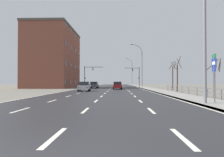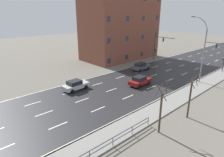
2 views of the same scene
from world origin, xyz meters
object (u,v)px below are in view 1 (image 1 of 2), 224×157
at_px(car_mid_centre, 94,85).
at_px(car_distant, 84,86).
at_px(street_lamp_distant, 132,72).
at_px(traffic_signal_right, 137,74).
at_px(traffic_signal_left, 88,73).
at_px(brick_building, 54,58).
at_px(street_lamp_foreground, 203,30).
at_px(street_lamp_midground, 141,67).
at_px(car_near_right, 117,85).
at_px(highway_sign, 214,72).

bearing_deg(car_mid_centre, car_distant, -88.45).
relative_size(street_lamp_distant, traffic_signal_right, 1.96).
relative_size(traffic_signal_left, brick_building, 0.31).
bearing_deg(car_distant, street_lamp_foreground, -63.74).
relative_size(traffic_signal_right, car_mid_centre, 1.41).
xyz_separation_m(street_lamp_midground, car_distant, (-11.20, -17.39, -4.46)).
bearing_deg(car_near_right, traffic_signal_right, 71.13).
relative_size(street_lamp_foreground, traffic_signal_right, 1.76).
distance_m(highway_sign, car_near_right, 29.23).
relative_size(car_distant, brick_building, 0.21).
relative_size(street_lamp_midground, highway_sign, 3.10).
height_order(traffic_signal_right, car_distant, traffic_signal_right).
height_order(street_lamp_midground, highway_sign, street_lamp_midground).
bearing_deg(highway_sign, street_lamp_foreground, -156.20).
height_order(street_lamp_foreground, highway_sign, street_lamp_foreground).
xyz_separation_m(highway_sign, car_near_right, (-6.81, 28.39, -1.43)).
bearing_deg(street_lamp_foreground, brick_building, 119.16).
xyz_separation_m(street_lamp_distant, traffic_signal_left, (-14.33, -28.94, -1.57)).
relative_size(street_lamp_distant, car_near_right, 2.75).
distance_m(car_mid_centre, brick_building, 14.20).
distance_m(street_lamp_foreground, car_near_right, 29.69).
distance_m(street_lamp_foreground, car_distant, 23.24).
bearing_deg(street_lamp_midground, traffic_signal_right, 91.48).
distance_m(street_lamp_midground, traffic_signal_left, 16.60).
distance_m(street_lamp_distant, traffic_signal_left, 32.33).
bearing_deg(traffic_signal_right, car_near_right, -106.93).
height_order(street_lamp_foreground, street_lamp_distant, street_lamp_distant).
height_order(street_lamp_foreground, street_lamp_midground, street_lamp_midground).
relative_size(traffic_signal_left, car_distant, 1.44).
height_order(car_distant, brick_building, brick_building).
relative_size(traffic_signal_left, car_near_right, 1.45).
height_order(traffic_signal_right, brick_building, brick_building).
bearing_deg(traffic_signal_left, street_lamp_distant, 63.65).
bearing_deg(street_lamp_midground, traffic_signal_left, 149.76).
xyz_separation_m(car_distant, brick_building, (-11.52, 20.93, 7.03)).
relative_size(street_lamp_foreground, brick_building, 0.52).
height_order(street_lamp_foreground, car_near_right, street_lamp_foreground).
xyz_separation_m(traffic_signal_right, brick_building, (-22.46, -6.27, 4.04)).
distance_m(street_lamp_distant, car_near_right, 46.37).
bearing_deg(street_lamp_distant, car_distant, -101.62).
distance_m(car_mid_centre, car_distant, 15.99).
relative_size(highway_sign, car_mid_centre, 0.85).
height_order(street_lamp_midground, brick_building, brick_building).
bearing_deg(car_near_right, street_lamp_foreground, -80.39).
bearing_deg(car_mid_centre, car_near_right, -50.91).
xyz_separation_m(street_lamp_midground, highway_sign, (0.99, -36.86, -3.02)).
distance_m(traffic_signal_left, brick_building, 10.41).
bearing_deg(brick_building, traffic_signal_left, 29.65).
height_order(highway_sign, car_mid_centre, highway_sign).
height_order(traffic_signal_left, brick_building, brick_building).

